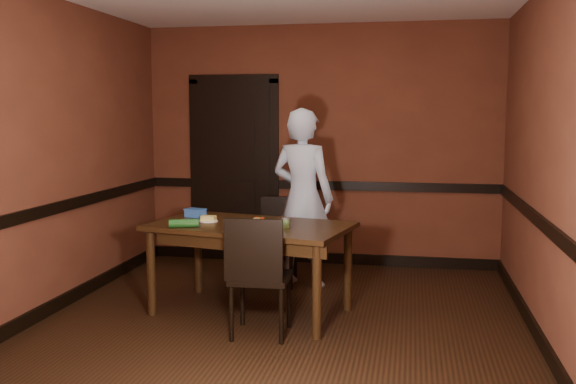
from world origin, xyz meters
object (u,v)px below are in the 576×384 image
at_px(cheese_saucer, 209,219).
at_px(chair_near, 261,275).
at_px(dining_table, 251,269).
at_px(sandwich_plate, 259,223).
at_px(person, 303,198).
at_px(chair_far, 276,242).
at_px(food_tub, 195,213).
at_px(sauce_jar, 286,223).

bearing_deg(cheese_saucer, chair_near, -43.29).
height_order(dining_table, sandwich_plate, sandwich_plate).
bearing_deg(dining_table, person, 85.55).
xyz_separation_m(dining_table, chair_far, (0.03, 0.93, 0.05)).
bearing_deg(food_tub, cheese_saucer, -30.38).
relative_size(chair_far, food_tub, 4.25).
height_order(person, sandwich_plate, person).
distance_m(chair_near, cheese_saucer, 0.89).
height_order(person, cheese_saucer, person).
xyz_separation_m(sauce_jar, cheese_saucer, (-0.72, 0.17, -0.02)).
bearing_deg(sandwich_plate, person, 78.54).
relative_size(sauce_jar, food_tub, 0.39).
height_order(chair_near, person, person).
bearing_deg(chair_near, dining_table, -70.00).
bearing_deg(chair_near, food_tub, -46.97).
distance_m(chair_far, food_tub, 0.98).
xyz_separation_m(person, cheese_saucer, (-0.67, -0.93, -0.08)).
bearing_deg(dining_table, sauce_jar, -8.61).
bearing_deg(dining_table, chair_near, -55.70).
distance_m(chair_far, chair_near, 1.46).
bearing_deg(cheese_saucer, dining_table, -7.20).
relative_size(dining_table, chair_far, 1.91).
relative_size(sandwich_plate, food_tub, 1.22).
height_order(person, food_tub, person).
bearing_deg(chair_far, chair_near, -86.11).
xyz_separation_m(person, sauce_jar, (0.05, -1.10, -0.06)).
bearing_deg(sandwich_plate, dining_table, 161.89).
relative_size(person, food_tub, 8.62).
height_order(dining_table, cheese_saucer, cheese_saucer).
bearing_deg(food_tub, chair_near, -26.87).
bearing_deg(dining_table, food_tub, 167.33).
bearing_deg(cheese_saucer, chair_far, 64.84).
distance_m(sauce_jar, cheese_saucer, 0.74).
relative_size(dining_table, sandwich_plate, 6.65).
height_order(chair_near, food_tub, chair_near).
height_order(chair_near, sauce_jar, chair_near).
height_order(cheese_saucer, food_tub, food_tub).
height_order(dining_table, food_tub, food_tub).
xyz_separation_m(cheese_saucer, food_tub, (-0.19, 0.22, 0.02)).
relative_size(chair_far, chair_near, 0.92).
xyz_separation_m(dining_table, sauce_jar, (0.33, -0.12, 0.43)).
xyz_separation_m(dining_table, sandwich_plate, (0.08, -0.03, 0.41)).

